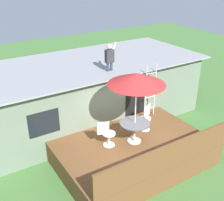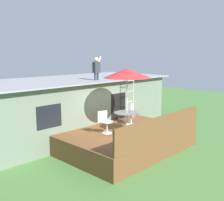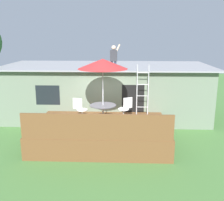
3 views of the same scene
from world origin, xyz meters
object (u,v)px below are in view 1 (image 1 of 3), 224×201
step_ladder (150,91)px  patio_chair_right (146,118)px  patio_umbrella (137,79)px  patio_chair_left (107,134)px  patio_table (135,127)px  person_figure (110,56)px

step_ladder → patio_chair_right: bearing=-136.1°
patio_umbrella → patio_chair_right: patio_umbrella is taller
step_ladder → patio_chair_left: bearing=-160.6°
patio_table → patio_umbrella: patio_umbrella is taller
patio_table → patio_chair_right: size_ratio=1.13×
step_ladder → person_figure: (-1.27, 0.97, 1.41)m
patio_umbrella → step_ladder: (1.62, 1.19, -1.25)m
patio_chair_left → person_figure: bearing=72.8°
patio_chair_left → patio_chair_right: 1.82m
patio_umbrella → person_figure: size_ratio=2.29×
patio_table → patio_chair_left: size_ratio=1.13×
patio_umbrella → patio_chair_right: bearing=28.6°
patio_chair_left → patio_umbrella: bearing=0.0°
patio_chair_right → patio_table: bearing=-0.0°
step_ladder → person_figure: size_ratio=1.98×
person_figure → patio_chair_right: person_figure is taller
patio_table → patio_chair_right: bearing=28.6°
patio_umbrella → patio_chair_left: patio_umbrella is taller
patio_table → person_figure: size_ratio=0.94×
patio_table → patio_umbrella: bearing=178.8°
person_figure → step_ladder: bearing=-37.4°
step_ladder → patio_chair_right: (-0.75, -0.72, -0.64)m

